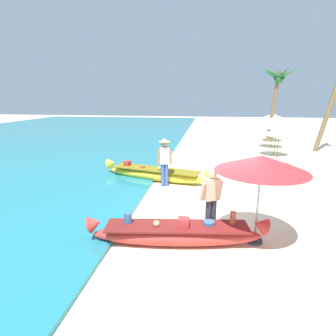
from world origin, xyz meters
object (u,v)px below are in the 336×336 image
(boat_red_foreground, at_px, (177,233))
(palm_tree_leaning_seaward, at_px, (277,83))
(person_vendor_hatted, at_px, (164,159))
(patio_umbrella_large, at_px, (262,164))
(person_tourist_customer, at_px, (211,198))
(boat_yellow_midground, at_px, (155,174))

(boat_red_foreground, xyz_separation_m, palm_tree_leaning_seaward, (5.40, 15.64, 4.00))
(person_vendor_hatted, distance_m, palm_tree_leaning_seaward, 13.63)
(boat_red_foreground, height_order, person_vendor_hatted, person_vendor_hatted)
(patio_umbrella_large, xyz_separation_m, palm_tree_leaning_seaward, (3.61, 15.28, 2.37))
(person_vendor_hatted, relative_size, person_tourist_customer, 1.11)
(boat_red_foreground, bearing_deg, patio_umbrella_large, 11.39)
(boat_red_foreground, xyz_separation_m, person_tourist_customer, (0.75, 0.57, 0.68))
(boat_red_foreground, xyz_separation_m, patio_umbrella_large, (1.79, 0.36, 1.62))
(patio_umbrella_large, bearing_deg, palm_tree_leaning_seaward, 76.71)
(person_vendor_hatted, relative_size, patio_umbrella_large, 0.89)
(boat_red_foreground, height_order, patio_umbrella_large, patio_umbrella_large)
(boat_red_foreground, height_order, boat_yellow_midground, boat_red_foreground)
(boat_yellow_midground, bearing_deg, boat_red_foreground, -72.90)
(patio_umbrella_large, relative_size, palm_tree_leaning_seaward, 0.38)
(person_tourist_customer, distance_m, patio_umbrella_large, 1.41)
(patio_umbrella_large, bearing_deg, boat_yellow_midground, 126.67)
(person_tourist_customer, xyz_separation_m, patio_umbrella_large, (1.03, -0.21, 0.94))
(person_tourist_customer, height_order, palm_tree_leaning_seaward, palm_tree_leaning_seaward)
(boat_red_foreground, distance_m, person_tourist_customer, 1.16)
(person_tourist_customer, xyz_separation_m, palm_tree_leaning_seaward, (4.64, 15.07, 3.32))
(boat_yellow_midground, bearing_deg, person_tourist_customer, -61.97)
(boat_yellow_midground, bearing_deg, palm_tree_leaning_seaward, 57.96)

